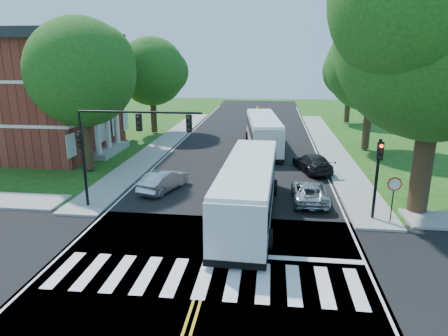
# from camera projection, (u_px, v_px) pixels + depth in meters

# --- Properties ---
(ground) EXTENTS (140.00, 140.00, 0.00)m
(ground) POSITION_uv_depth(u_px,v_px,m) (206.00, 272.00, 16.69)
(ground) COLOR #174812
(ground) RESTS_ON ground
(road) EXTENTS (14.00, 96.00, 0.01)m
(road) POSITION_uv_depth(u_px,v_px,m) (240.00, 162.00, 33.89)
(road) COLOR black
(road) RESTS_ON ground
(cross_road) EXTENTS (60.00, 12.00, 0.01)m
(cross_road) POSITION_uv_depth(u_px,v_px,m) (206.00, 272.00, 16.69)
(cross_road) COLOR black
(cross_road) RESTS_ON ground
(center_line) EXTENTS (0.36, 70.00, 0.01)m
(center_line) POSITION_uv_depth(u_px,v_px,m) (244.00, 151.00, 37.71)
(center_line) COLOR gold
(center_line) RESTS_ON road
(edge_line_w) EXTENTS (0.12, 70.00, 0.01)m
(edge_line_w) POSITION_uv_depth(u_px,v_px,m) (173.00, 149.00, 38.49)
(edge_line_w) COLOR silver
(edge_line_w) RESTS_ON road
(edge_line_e) EXTENTS (0.12, 70.00, 0.01)m
(edge_line_e) POSITION_uv_depth(u_px,v_px,m) (317.00, 153.00, 36.93)
(edge_line_e) COLOR silver
(edge_line_e) RESTS_ON road
(crosswalk) EXTENTS (12.60, 3.00, 0.01)m
(crosswalk) POSITION_uv_depth(u_px,v_px,m) (204.00, 278.00, 16.21)
(crosswalk) COLOR silver
(crosswalk) RESTS_ON road
(stop_bar) EXTENTS (6.60, 0.40, 0.01)m
(stop_bar) POSITION_uv_depth(u_px,v_px,m) (289.00, 258.00, 17.82)
(stop_bar) COLOR silver
(stop_bar) RESTS_ON road
(sidewalk_nw) EXTENTS (2.60, 40.00, 0.15)m
(sidewalk_nw) POSITION_uv_depth(u_px,v_px,m) (166.00, 142.00, 41.51)
(sidewalk_nw) COLOR gray
(sidewalk_nw) RESTS_ON ground
(sidewalk_ne) EXTENTS (2.60, 40.00, 0.15)m
(sidewalk_ne) POSITION_uv_depth(u_px,v_px,m) (329.00, 146.00, 39.61)
(sidewalk_ne) COLOR gray
(sidewalk_ne) RESTS_ON ground
(tree_ne_big) EXTENTS (10.80, 10.80, 14.91)m
(tree_ne_big) POSITION_uv_depth(u_px,v_px,m) (440.00, 38.00, 20.46)
(tree_ne_big) COLOR #352415
(tree_ne_big) RESTS_ON ground
(tree_west_near) EXTENTS (8.00, 8.00, 11.40)m
(tree_west_near) POSITION_uv_depth(u_px,v_px,m) (81.00, 73.00, 29.33)
(tree_west_near) COLOR #352415
(tree_west_near) RESTS_ON ground
(tree_west_far) EXTENTS (7.60, 7.60, 10.67)m
(tree_west_far) POSITION_uv_depth(u_px,v_px,m) (152.00, 72.00, 44.71)
(tree_west_far) COLOR #352415
(tree_west_far) RESTS_ON ground
(tree_east_mid) EXTENTS (8.40, 8.40, 11.93)m
(tree_east_mid) POSITION_uv_depth(u_px,v_px,m) (373.00, 66.00, 36.17)
(tree_east_mid) COLOR #352415
(tree_east_mid) RESTS_ON ground
(tree_east_far) EXTENTS (7.20, 7.20, 10.34)m
(tree_east_far) POSITION_uv_depth(u_px,v_px,m) (351.00, 71.00, 51.62)
(tree_east_far) COLOR #352415
(tree_east_far) RESTS_ON ground
(brick_building) EXTENTS (20.00, 13.00, 10.80)m
(brick_building) POSITION_uv_depth(u_px,v_px,m) (6.00, 93.00, 36.83)
(brick_building) COLOR maroon
(brick_building) RESTS_ON ground
(signal_nw) EXTENTS (7.15, 0.46, 5.66)m
(signal_nw) POSITION_uv_depth(u_px,v_px,m) (120.00, 136.00, 22.31)
(signal_nw) COLOR black
(signal_nw) RESTS_ON ground
(signal_ne) EXTENTS (0.30, 0.46, 4.40)m
(signal_ne) POSITION_uv_depth(u_px,v_px,m) (378.00, 169.00, 21.10)
(signal_ne) COLOR black
(signal_ne) RESTS_ON ground
(stop_sign) EXTENTS (0.76, 0.08, 2.53)m
(stop_sign) POSITION_uv_depth(u_px,v_px,m) (394.00, 189.00, 20.82)
(stop_sign) COLOR black
(stop_sign) RESTS_ON ground
(bus_lead) EXTENTS (3.29, 12.33, 3.17)m
(bus_lead) POSITION_uv_depth(u_px,v_px,m) (249.00, 188.00, 22.00)
(bus_lead) COLOR silver
(bus_lead) RESTS_ON road
(bus_follow) EXTENTS (3.91, 12.33, 3.14)m
(bus_follow) POSITION_uv_depth(u_px,v_px,m) (263.00, 132.00, 38.27)
(bus_follow) COLOR silver
(bus_follow) RESTS_ON road
(hatchback) EXTENTS (2.74, 4.49, 1.40)m
(hatchback) POSITION_uv_depth(u_px,v_px,m) (164.00, 180.00, 26.59)
(hatchback) COLOR #ABAEB3
(hatchback) RESTS_ON road
(suv) EXTENTS (2.10, 4.52, 1.26)m
(suv) POSITION_uv_depth(u_px,v_px,m) (310.00, 192.00, 24.58)
(suv) COLOR #B6B9BE
(suv) RESTS_ON road
(dark_sedan) EXTENTS (3.22, 5.14, 1.39)m
(dark_sedan) POSITION_uv_depth(u_px,v_px,m) (312.00, 163.00, 31.03)
(dark_sedan) COLOR black
(dark_sedan) RESTS_ON road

